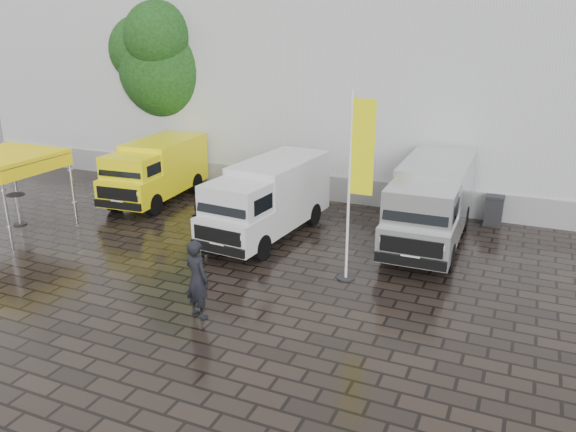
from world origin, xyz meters
name	(u,v)px	position (x,y,z in m)	size (l,w,h in m)	color
ground	(305,291)	(0.00, 0.00, 0.00)	(120.00, 120.00, 0.00)	black
exhibition_hall	(475,40)	(2.00, 16.00, 6.00)	(44.00, 16.00, 12.00)	silver
hall_plinth	(435,200)	(2.00, 7.95, 0.50)	(44.00, 0.15, 1.00)	gray
van_yellow	(156,172)	(-8.40, 5.14, 1.18)	(1.96, 5.09, 2.35)	#FBEF0D
van_white	(268,201)	(-2.65, 3.30, 1.22)	(1.88, 5.63, 2.44)	silver
van_silver	(431,205)	(2.34, 4.70, 1.29)	(1.99, 5.98, 2.59)	silver
canopy_tent	(3,159)	(-11.23, 0.69, 2.39)	(3.03, 3.03, 2.57)	silver
flagpole	(356,179)	(0.93, 1.18, 2.88)	(0.88, 0.50, 5.13)	black
tree	(169,62)	(-10.20, 9.10, 5.10)	(4.43, 4.43, 7.95)	black
cocktail_table	(18,209)	(-11.14, 0.85, 0.56)	(0.60, 0.60, 1.11)	black
wheelie_bin	(494,210)	(4.09, 7.51, 0.52)	(0.63, 0.63, 1.05)	black
person_front	(197,279)	(-1.83, -2.27, 0.98)	(0.71, 0.47, 1.96)	black
person_tent	(202,228)	(-3.80, 1.10, 0.85)	(0.82, 0.64, 1.69)	black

